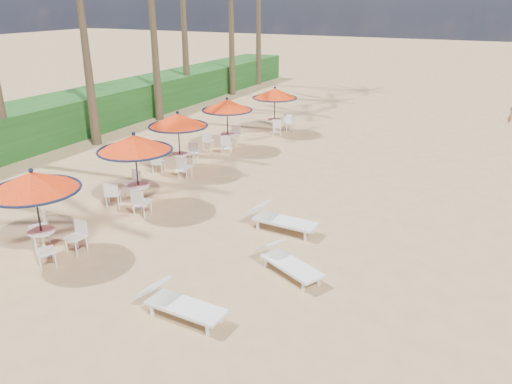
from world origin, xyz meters
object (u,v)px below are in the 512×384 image
station_2 (178,128)px  lounger_far (278,218)px  station_1 (134,152)px  station_4 (276,98)px  lounger_mid (286,260)px  station_3 (226,111)px  lounger_near (178,302)px  station_0 (36,192)px

station_2 → lounger_far: bearing=-29.2°
lounger_far → station_1: bearing=-172.1°
station_4 → lounger_mid: size_ratio=1.13×
station_3 → lounger_near: 12.38m
station_2 → station_1: bearing=-77.5°
station_2 → station_3: station_2 is taller
station_1 → lounger_mid: station_1 is taller
station_2 → lounger_mid: 8.48m
station_3 → station_4: station_3 is taller
station_1 → station_4: size_ratio=1.07×
station_1 → lounger_near: bearing=-43.6°
station_4 → lounger_near: size_ratio=1.13×
station_3 → lounger_far: size_ratio=1.06×
station_4 → lounger_mid: station_4 is taller
station_3 → lounger_far: bearing=-50.4°
station_0 → lounger_mid: (5.86, 1.92, -1.39)m
station_2 → station_3: 3.41m
lounger_far → station_0: bearing=-136.5°
station_1 → station_2: (-0.76, 3.44, -0.07)m
station_0 → station_3: station_0 is taller
station_0 → station_1: 3.63m
station_3 → station_2: bearing=-92.0°
lounger_near → station_2: bearing=126.8°
lounger_mid → station_1: bearing=-169.9°
station_2 → lounger_far: 6.40m
station_1 → station_3: station_1 is taller
station_2 → station_3: (0.12, 3.40, -0.04)m
station_1 → lounger_far: station_1 is taller
station_3 → lounger_far: station_3 is taller
station_2 → lounger_near: size_ratio=1.16×
station_3 → station_0: bearing=-86.6°
station_0 → station_2: 7.11m
lounger_far → lounger_mid: bearing=-58.3°
station_2 → station_4: bearing=83.3°
station_1 → station_3: (-0.65, 6.84, -0.10)m
station_1 → lounger_far: bearing=4.7°
station_0 → lounger_far: (4.72, 4.01, -1.36)m
station_0 → lounger_far: 6.34m
station_2 → lounger_mid: (6.60, -5.15, -1.37)m
station_2 → station_4: (0.81, 6.95, 0.02)m
lounger_mid → lounger_far: lounger_far is taller
station_2 → station_4: 6.99m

